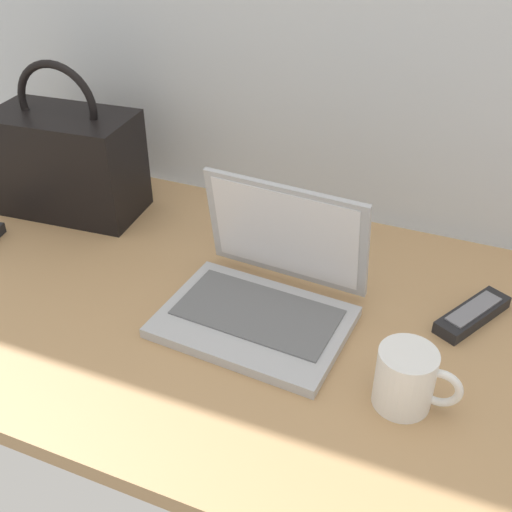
{
  "coord_description": "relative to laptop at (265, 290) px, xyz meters",
  "views": [
    {
      "loc": [
        0.33,
        -0.78,
        0.72
      ],
      "look_at": [
        0.01,
        0.0,
        0.15
      ],
      "focal_mm": 43.66,
      "sensor_mm": 36.0,
      "label": 1
    }
  ],
  "objects": [
    {
      "name": "handbag",
      "position": [
        -0.52,
        0.17,
        0.07
      ],
      "size": [
        0.31,
        0.18,
        0.33
      ],
      "color": "black",
      "rests_on": "desk"
    },
    {
      "name": "remote_control_near",
      "position": [
        0.34,
        0.12,
        -0.03
      ],
      "size": [
        0.12,
        0.16,
        0.02
      ],
      "color": "black",
      "rests_on": "desk"
    },
    {
      "name": "coffee_mug",
      "position": [
        0.27,
        -0.12,
        0.0
      ],
      "size": [
        0.12,
        0.09,
        0.1
      ],
      "color": "white",
      "rests_on": "desk"
    },
    {
      "name": "desk",
      "position": [
        -0.02,
        -0.01,
        -0.06
      ],
      "size": [
        1.6,
        0.76,
        0.03
      ],
      "color": "tan",
      "rests_on": "ground"
    },
    {
      "name": "laptop",
      "position": [
        0.0,
        0.0,
        0.0
      ],
      "size": [
        0.32,
        0.28,
        0.22
      ],
      "color": "#B2B5BA",
      "rests_on": "desk"
    }
  ]
}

